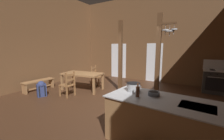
% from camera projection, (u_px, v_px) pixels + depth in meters
% --- Properties ---
extents(ground_plane, '(8.68, 8.74, 0.10)m').
position_uv_depth(ground_plane, '(108.00, 106.00, 4.72)').
color(ground_plane, '#422819').
extents(wall_back, '(8.68, 0.14, 4.57)m').
position_uv_depth(wall_back, '(148.00, 39.00, 7.77)').
color(wall_back, brown).
rests_on(wall_back, ground_plane).
extents(wall_left, '(0.14, 8.74, 4.57)m').
position_uv_depth(wall_left, '(32.00, 37.00, 6.40)').
color(wall_left, brown).
rests_on(wall_left, ground_plane).
extents(glazed_door_back_left, '(1.00, 0.01, 2.05)m').
position_uv_depth(glazed_door_back_left, '(118.00, 61.00, 8.81)').
color(glazed_door_back_left, white).
rests_on(glazed_door_back_left, ground_plane).
extents(glazed_panel_back_right, '(0.84, 0.01, 2.05)m').
position_uv_depth(glazed_panel_back_right, '(154.00, 63.00, 7.70)').
color(glazed_panel_back_right, white).
rests_on(glazed_panel_back_right, ground_plane).
extents(kitchen_island, '(2.23, 1.13, 0.91)m').
position_uv_depth(kitchen_island, '(165.00, 124.00, 2.63)').
color(kitchen_island, '#9E7044').
rests_on(kitchen_island, ground_plane).
extents(stove_range, '(1.15, 0.84, 1.32)m').
position_uv_depth(stove_range, '(219.00, 81.00, 5.80)').
color(stove_range, '#2B2B2B').
rests_on(stove_range, ground_plane).
extents(support_post_with_pot_rack, '(0.61, 0.24, 2.92)m').
position_uv_depth(support_post_with_pot_rack, '(159.00, 55.00, 4.77)').
color(support_post_with_pot_rack, brown).
rests_on(support_post_with_pot_rack, ground_plane).
extents(support_post_center, '(0.14, 0.14, 2.92)m').
position_uv_depth(support_post_center, '(120.00, 56.00, 6.05)').
color(support_post_center, brown).
rests_on(support_post_center, ground_plane).
extents(dining_table, '(1.81, 1.13, 0.74)m').
position_uv_depth(dining_table, '(82.00, 75.00, 6.22)').
color(dining_table, '#9E7044').
rests_on(dining_table, ground_plane).
extents(ladderback_chair_near_window, '(0.45, 0.45, 0.95)m').
position_uv_depth(ladderback_chair_near_window, '(68.00, 85.00, 5.41)').
color(ladderback_chair_near_window, olive).
rests_on(ladderback_chair_near_window, ground_plane).
extents(ladderback_chair_by_post, '(0.50, 0.50, 0.95)m').
position_uv_depth(ladderback_chair_by_post, '(96.00, 76.00, 7.05)').
color(ladderback_chair_by_post, olive).
rests_on(ladderback_chair_by_post, ground_plane).
extents(bench_along_left_wall, '(0.39, 1.33, 0.44)m').
position_uv_depth(bench_along_left_wall, '(39.00, 83.00, 6.20)').
color(bench_along_left_wall, '#9E7044').
rests_on(bench_along_left_wall, ground_plane).
extents(backpack, '(0.37, 0.38, 0.60)m').
position_uv_depth(backpack, '(41.00, 88.00, 5.41)').
color(backpack, navy).
rests_on(backpack, ground_plane).
extents(stockpot_on_counter, '(0.35, 0.28, 0.18)m').
position_uv_depth(stockpot_on_counter, '(133.00, 87.00, 3.07)').
color(stockpot_on_counter, '#B7BABF').
rests_on(stockpot_on_counter, kitchen_island).
extents(mixing_bowl_on_counter, '(0.22, 0.22, 0.08)m').
position_uv_depth(mixing_bowl_on_counter, '(154.00, 94.00, 2.80)').
color(mixing_bowl_on_counter, slate).
rests_on(mixing_bowl_on_counter, kitchen_island).
extents(bottle_tall_on_counter, '(0.07, 0.07, 0.26)m').
position_uv_depth(bottle_tall_on_counter, '(138.00, 91.00, 2.73)').
color(bottle_tall_on_counter, '#56331E').
rests_on(bottle_tall_on_counter, kitchen_island).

